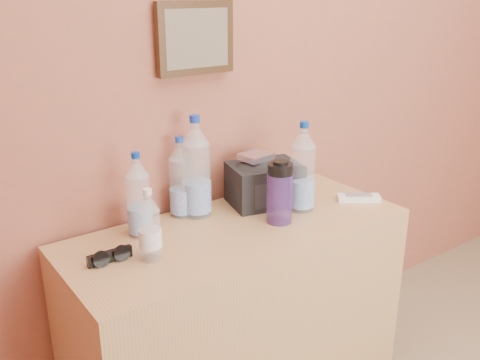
# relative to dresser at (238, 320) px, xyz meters

# --- Properties ---
(picture_frame) EXTENTS (0.30, 0.03, 0.25)m
(picture_frame) POSITION_rel_dresser_xyz_m (0.00, 0.25, 1.01)
(picture_frame) COLOR #382311
(picture_frame) RESTS_ON room_shell
(dresser) EXTENTS (1.24, 0.51, 0.77)m
(dresser) POSITION_rel_dresser_xyz_m (0.00, 0.00, 0.00)
(dresser) COLOR tan
(dresser) RESTS_ON ground
(pet_large_a) EXTENTS (0.08, 0.08, 0.29)m
(pet_large_a) POSITION_rel_dresser_xyz_m (-0.30, 0.15, 0.52)
(pet_large_a) COLOR silver
(pet_large_a) RESTS_ON dresser
(pet_large_b) EXTENTS (0.10, 0.10, 0.38)m
(pet_large_b) POSITION_rel_dresser_xyz_m (-0.06, 0.18, 0.55)
(pet_large_b) COLOR silver
(pet_large_b) RESTS_ON dresser
(pet_large_c) EXTENTS (0.08, 0.08, 0.30)m
(pet_large_c) POSITION_rel_dresser_xyz_m (-0.11, 0.21, 0.52)
(pet_large_c) COLOR white
(pet_large_c) RESTS_ON dresser
(pet_large_d) EXTENTS (0.09, 0.09, 0.34)m
(pet_large_d) POSITION_rel_dresser_xyz_m (0.29, -0.01, 0.54)
(pet_large_d) COLOR silver
(pet_large_d) RESTS_ON dresser
(pet_small) EXTENTS (0.07, 0.07, 0.23)m
(pet_small) POSITION_rel_dresser_xyz_m (-0.35, -0.03, 0.49)
(pet_small) COLOR silver
(pet_small) RESTS_ON dresser
(nalgene_bottle) EXTENTS (0.09, 0.09, 0.23)m
(nalgene_bottle) POSITION_rel_dresser_xyz_m (0.15, -0.05, 0.50)
(nalgene_bottle) COLOR #522E84
(nalgene_bottle) RESTS_ON dresser
(sunglasses) EXTENTS (0.14, 0.05, 0.04)m
(sunglasses) POSITION_rel_dresser_xyz_m (-0.47, 0.03, 0.40)
(sunglasses) COLOR black
(sunglasses) RESTS_ON dresser
(ac_remote) EXTENTS (0.17, 0.14, 0.02)m
(ac_remote) POSITION_rel_dresser_xyz_m (0.53, -0.08, 0.40)
(ac_remote) COLOR silver
(ac_remote) RESTS_ON dresser
(toiletry_bag) EXTENTS (0.30, 0.25, 0.18)m
(toiletry_bag) POSITION_rel_dresser_xyz_m (0.21, 0.12, 0.48)
(toiletry_bag) COLOR black
(toiletry_bag) RESTS_ON dresser
(foil_packet) EXTENTS (0.12, 0.11, 0.02)m
(foil_packet) POSITION_rel_dresser_xyz_m (0.18, 0.14, 0.58)
(foil_packet) COLOR white
(foil_packet) RESTS_ON toiletry_bag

